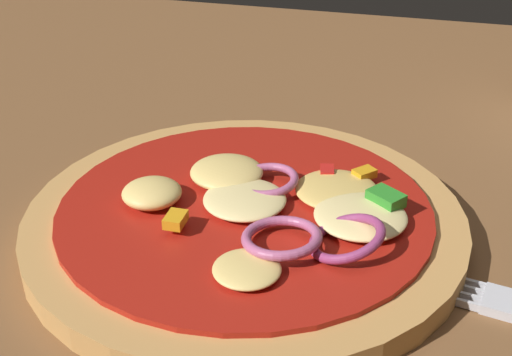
% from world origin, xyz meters
% --- Properties ---
extents(dining_table, '(1.36, 0.88, 0.03)m').
position_xyz_m(dining_table, '(0.00, 0.00, 0.02)').
color(dining_table, brown).
rests_on(dining_table, ground).
extents(pizza, '(0.23, 0.23, 0.03)m').
position_xyz_m(pizza, '(0.00, 0.00, 0.04)').
color(pizza, tan).
rests_on(pizza, dining_table).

